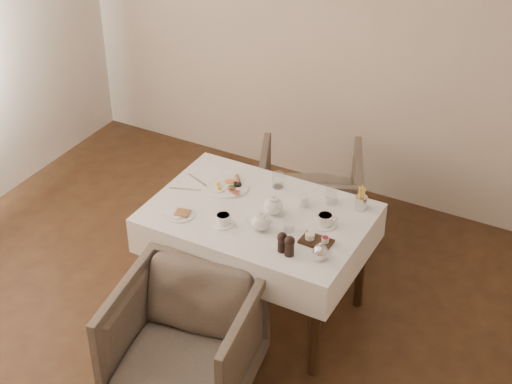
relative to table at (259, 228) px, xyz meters
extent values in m
plane|color=beige|center=(-0.13, 1.62, 0.81)|extent=(4.50, 0.00, 4.50)
cube|color=black|center=(0.00, 0.00, 0.08)|extent=(1.20, 0.80, 0.04)
cube|color=white|center=(0.00, 0.00, 0.00)|extent=(1.28, 0.88, 0.23)
cylinder|color=black|center=(-0.54, 0.34, -0.29)|extent=(0.06, 0.06, 0.70)
cylinder|color=black|center=(0.54, 0.34, -0.29)|extent=(0.06, 0.06, 0.70)
cylinder|color=black|center=(-0.54, -0.34, -0.29)|extent=(0.06, 0.06, 0.70)
cylinder|color=black|center=(0.54, -0.34, -0.29)|extent=(0.06, 0.06, 0.70)
imported|color=#4F453A|center=(-0.04, -0.77, -0.29)|extent=(0.85, 0.87, 0.69)
imported|color=#4F453A|center=(-0.07, 0.89, -0.31)|extent=(0.93, 0.94, 0.66)
cylinder|color=white|center=(-0.29, 0.15, 0.12)|extent=(0.26, 0.26, 0.01)
ellipsoid|color=orange|center=(-0.30, 0.19, 0.14)|extent=(0.07, 0.06, 0.02)
cylinder|color=brown|center=(-0.27, 0.22, 0.14)|extent=(0.08, 0.09, 0.02)
cylinder|color=black|center=(-0.24, 0.18, 0.13)|extent=(0.05, 0.05, 0.01)
cube|color=maroon|center=(-0.23, 0.10, 0.13)|extent=(0.09, 0.06, 0.01)
ellipsoid|color=#264C19|center=(-0.26, 0.14, 0.13)|extent=(0.05, 0.04, 0.02)
cylinder|color=white|center=(-0.39, -0.25, 0.12)|extent=(0.17, 0.17, 0.01)
cube|color=brown|center=(-0.38, -0.24, 0.13)|extent=(0.10, 0.09, 0.01)
cube|color=white|center=(-0.41, -0.27, 0.13)|extent=(0.12, 0.10, 0.01)
cylinder|color=white|center=(0.20, 0.18, 0.15)|extent=(0.07, 0.07, 0.07)
cylinder|color=white|center=(-0.12, -0.21, 0.12)|extent=(0.13, 0.13, 0.01)
cylinder|color=white|center=(-0.12, -0.21, 0.15)|extent=(0.09, 0.09, 0.06)
cylinder|color=#986A44|center=(-0.12, -0.21, 0.18)|extent=(0.07, 0.07, 0.00)
cylinder|color=white|center=(0.40, 0.07, 0.12)|extent=(0.14, 0.14, 0.01)
cylinder|color=white|center=(0.40, 0.07, 0.15)|extent=(0.12, 0.12, 0.06)
cylinder|color=#986A44|center=(0.40, 0.07, 0.18)|extent=(0.08, 0.08, 0.00)
cylinder|color=silver|center=(-0.02, 0.29, 0.17)|extent=(0.07, 0.07, 0.10)
cylinder|color=silver|center=(0.24, -0.08, 0.16)|extent=(0.08, 0.08, 0.09)
cylinder|color=silver|center=(0.34, 0.29, 0.17)|extent=(0.08, 0.08, 0.10)
cube|color=black|center=(0.42, -0.11, 0.12)|extent=(0.18, 0.12, 0.02)
cylinder|color=white|center=(0.38, -0.11, 0.15)|extent=(0.05, 0.05, 0.03)
cylinder|color=maroon|center=(0.47, -0.10, 0.15)|extent=(0.04, 0.04, 0.03)
cylinder|color=silver|center=(0.52, 0.31, 0.16)|extent=(0.07, 0.07, 0.09)
cube|color=silver|center=(-0.49, 0.12, 0.12)|extent=(0.20, 0.09, 0.00)
cube|color=silver|center=(-0.51, 0.00, 0.12)|extent=(0.19, 0.08, 0.00)
camera|label=1|loc=(1.79, -3.34, 2.75)|focal=55.00mm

